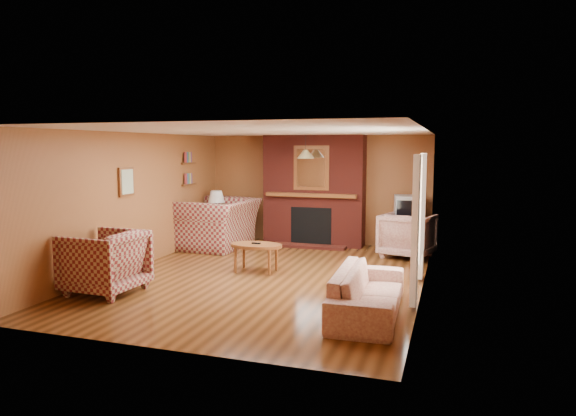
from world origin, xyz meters
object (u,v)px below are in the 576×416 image
(fireplace, at_px, (314,191))
(tv_stand, at_px, (408,236))
(table_lamp, at_px, (216,203))
(crt_tv, at_px, (409,208))
(plaid_armchair, at_px, (105,262))
(side_table, at_px, (217,231))
(floral_armchair, at_px, (407,235))
(plaid_loveseat, at_px, (218,224))
(floral_sofa, at_px, (368,292))
(coffee_table, at_px, (256,247))

(fireplace, xyz_separation_m, tv_stand, (2.05, -0.18, -0.86))
(table_lamp, distance_m, crt_tv, 4.16)
(plaid_armchair, bearing_deg, side_table, -175.17)
(floral_armchair, xyz_separation_m, crt_tv, (-0.03, 0.52, 0.48))
(plaid_loveseat, height_order, crt_tv, crt_tv)
(fireplace, xyz_separation_m, floral_sofa, (1.90, -4.39, -0.89))
(floral_sofa, distance_m, side_table, 5.56)
(plaid_loveseat, bearing_deg, table_lamp, -147.33)
(floral_armchair, bearing_deg, crt_tv, -70.73)
(coffee_table, distance_m, crt_tv, 3.49)
(table_lamp, bearing_deg, plaid_loveseat, -60.07)
(plaid_loveseat, xyz_separation_m, crt_tv, (3.90, 0.78, 0.39))
(fireplace, distance_m, floral_armchair, 2.33)
(floral_sofa, distance_m, coffee_table, 2.75)
(floral_sofa, relative_size, side_table, 3.55)
(plaid_loveseat, relative_size, floral_armchair, 1.68)
(floral_armchair, distance_m, tv_stand, 0.54)
(plaid_armchair, distance_m, tv_stand, 5.97)
(fireplace, bearing_deg, floral_armchair, -18.93)
(side_table, height_order, table_lamp, table_lamp)
(plaid_armchair, bearing_deg, floral_sofa, 95.98)
(floral_armchair, height_order, coffee_table, floral_armchair)
(coffee_table, bearing_deg, tv_stand, 47.42)
(plaid_armchair, bearing_deg, tv_stand, 140.62)
(fireplace, relative_size, tv_stand, 3.69)
(floral_sofa, xyz_separation_m, coffee_table, (-2.19, 1.66, 0.14))
(plaid_loveseat, height_order, side_table, plaid_loveseat)
(coffee_table, height_order, side_table, side_table)
(fireplace, bearing_deg, tv_stand, -5.15)
(plaid_armchair, distance_m, coffee_table, 2.50)
(plaid_armchair, relative_size, table_lamp, 1.66)
(floral_sofa, relative_size, floral_armchair, 2.12)
(coffee_table, bearing_deg, floral_armchair, 40.37)
(fireplace, xyz_separation_m, floral_armchair, (2.08, -0.71, -0.75))
(table_lamp, relative_size, crt_tv, 0.95)
(floral_armchair, distance_m, coffee_table, 3.12)
(coffee_table, xyz_separation_m, crt_tv, (2.34, 2.54, 0.48))
(tv_stand, bearing_deg, side_table, -178.26)
(plaid_loveseat, distance_m, coffee_table, 2.36)
(floral_sofa, relative_size, tv_stand, 3.10)
(floral_sofa, relative_size, table_lamp, 3.27)
(tv_stand, bearing_deg, floral_armchair, -89.56)
(tv_stand, relative_size, crt_tv, 1.01)
(floral_armchair, xyz_separation_m, side_table, (-4.18, 0.18, -0.15))
(floral_armchair, bearing_deg, table_lamp, 13.25)
(plaid_armchair, relative_size, crt_tv, 1.58)
(coffee_table, xyz_separation_m, side_table, (-1.81, 2.20, -0.15))
(plaid_armchair, height_order, table_lamp, table_lamp)
(floral_sofa, distance_m, crt_tv, 4.25)
(fireplace, relative_size, floral_sofa, 1.19)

